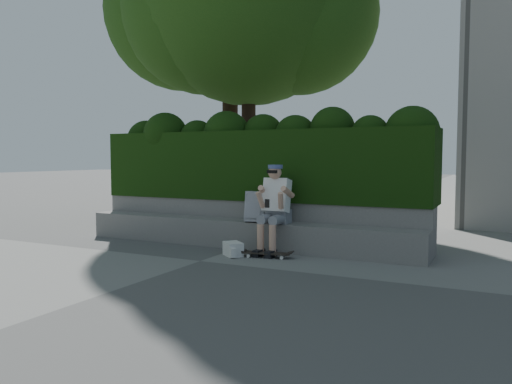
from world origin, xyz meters
The scene contains 8 objects.
ground centered at (0.00, 0.00, 0.00)m, with size 80.00×80.00×0.00m, color slate.
bench_ledge centered at (0.00, 1.25, 0.23)m, with size 6.00×0.45×0.45m, color gray.
planter_wall centered at (0.00, 1.73, 0.38)m, with size 6.00×0.50×0.75m, color gray.
hedge centered at (0.00, 1.95, 1.35)m, with size 6.00×1.00×1.20m, color black.
person centered at (0.70, 1.07, 0.75)m, with size 0.40×0.76×1.38m.
skateboard centered at (0.74, 0.65, 0.06)m, with size 0.75×0.32×0.08m.
backpack_plaid centered at (0.32, 1.15, 0.69)m, with size 0.33×0.18×0.49m, color silver.
backpack_ground centered at (0.24, 0.55, 0.10)m, with size 0.32×0.23×0.21m, color silver.
Camera 1 is at (3.89, -6.00, 1.50)m, focal length 35.00 mm.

